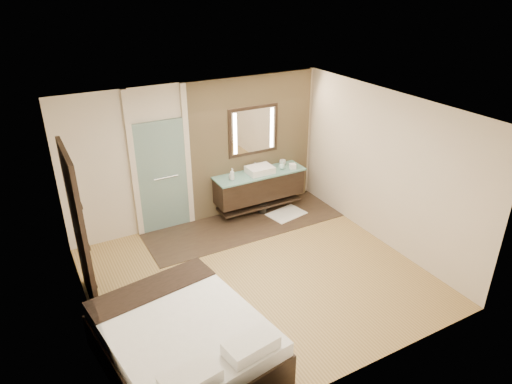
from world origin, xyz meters
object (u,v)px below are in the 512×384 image
vanity (259,186)px  bed (184,343)px  mirror_unit (253,131)px  waste_bin (263,207)px

vanity → bed: vanity is taller
mirror_unit → bed: bearing=-129.7°
mirror_unit → waste_bin: size_ratio=4.63×
vanity → mirror_unit: (0.00, 0.24, 1.07)m
vanity → waste_bin: bearing=-60.3°
vanity → waste_bin: size_ratio=8.09×
mirror_unit → waste_bin: (0.04, -0.31, -1.54)m
mirror_unit → waste_bin: mirror_unit is taller
mirror_unit → bed: size_ratio=0.45×
bed → waste_bin: bed is taller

